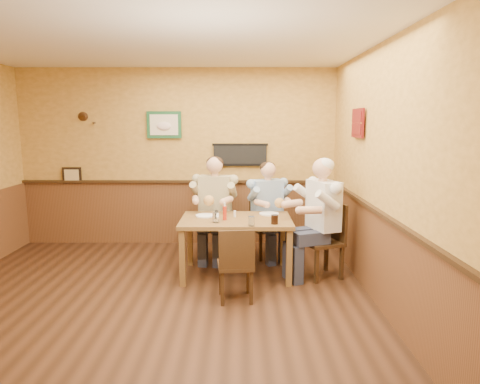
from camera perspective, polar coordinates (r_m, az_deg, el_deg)
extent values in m
plane|color=black|center=(4.86, -12.25, -14.74)|extent=(5.00, 5.00, 0.00)
cube|color=silver|center=(4.52, -13.54, 19.74)|extent=(5.00, 5.00, 0.02)
cube|color=gold|center=(6.92, -8.27, 4.55)|extent=(5.00, 0.02, 2.80)
cube|color=gold|center=(2.16, -27.80, -6.87)|extent=(5.00, 0.02, 2.80)
cube|color=gold|center=(4.61, 19.02, 1.80)|extent=(0.02, 5.00, 2.80)
cube|color=brown|center=(7.04, -8.12, -2.78)|extent=(5.00, 0.02, 1.00)
cube|color=brown|center=(4.80, 18.22, -8.90)|extent=(0.02, 5.00, 1.00)
cube|color=black|center=(6.81, 0.02, 4.99)|extent=(0.88, 0.03, 0.34)
cube|color=#1C522C|center=(6.89, -10.09, 8.81)|extent=(0.54, 0.03, 0.42)
cube|color=black|center=(7.36, -21.49, 2.08)|extent=(0.30, 0.03, 0.26)
cube|color=maroon|center=(5.57, 15.43, 8.85)|extent=(0.03, 0.48, 0.36)
cube|color=brown|center=(5.45, -0.53, -3.81)|extent=(1.40, 0.90, 0.05)
cube|color=brown|center=(5.22, -7.68, -8.75)|extent=(0.07, 0.07, 0.70)
cube|color=brown|center=(5.21, 6.57, -8.78)|extent=(0.07, 0.07, 0.70)
cube|color=brown|center=(5.97, -6.68, -6.44)|extent=(0.07, 0.07, 0.70)
cube|color=brown|center=(5.95, 5.73, -6.45)|extent=(0.07, 0.07, 0.70)
cylinder|color=white|center=(5.23, -3.23, -3.39)|extent=(0.11, 0.11, 0.13)
cylinder|color=silver|center=(5.06, 1.54, -3.90)|extent=(0.09, 0.09, 0.11)
cylinder|color=black|center=(5.16, 4.63, -3.67)|extent=(0.09, 0.09, 0.11)
cylinder|color=red|center=(5.35, -2.06, -2.70)|extent=(0.06, 0.06, 0.20)
cylinder|color=silver|center=(5.53, -0.70, -2.92)|extent=(0.03, 0.03, 0.08)
cylinder|color=black|center=(5.46, -3.13, -3.00)|extent=(0.04, 0.04, 0.10)
cylinder|color=white|center=(5.60, -4.63, -3.14)|extent=(0.32, 0.32, 0.02)
cylinder|color=silver|center=(5.70, 3.89, -2.90)|extent=(0.33, 0.33, 0.02)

